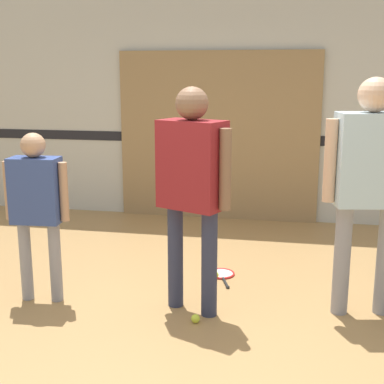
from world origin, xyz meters
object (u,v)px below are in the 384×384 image
object	(u,v)px
tennis_ball_near_instructor	(195,319)
person_student_left	(37,199)
racket_spare_on_floor	(221,274)
person_instructor	(192,177)
tennis_ball_by_spare_racket	(215,275)
person_student_right	(370,172)

from	to	relation	value
tennis_ball_near_instructor	person_student_left	bearing A→B (deg)	172.50
racket_spare_on_floor	tennis_ball_near_instructor	distance (m)	0.99
racket_spare_on_floor	tennis_ball_near_instructor	world-z (taller)	tennis_ball_near_instructor
person_instructor	racket_spare_on_floor	world-z (taller)	person_instructor
tennis_ball_near_instructor	tennis_ball_by_spare_racket	world-z (taller)	same
tennis_ball_near_instructor	tennis_ball_by_spare_racket	bearing A→B (deg)	89.36
person_instructor	person_student_left	bearing A→B (deg)	-155.32
person_student_right	racket_spare_on_floor	distance (m)	1.71
person_instructor	racket_spare_on_floor	size ratio (longest dim) A/B	3.49
person_instructor	racket_spare_on_floor	distance (m)	1.32
racket_spare_on_floor	tennis_ball_by_spare_racket	world-z (taller)	tennis_ball_by_spare_racket
racket_spare_on_floor	tennis_ball_near_instructor	bearing A→B (deg)	-22.06
tennis_ball_by_spare_racket	tennis_ball_near_instructor	bearing A→B (deg)	-90.64
tennis_ball_near_instructor	tennis_ball_by_spare_racket	size ratio (longest dim) A/B	1.00
person_student_right	racket_spare_on_floor	size ratio (longest dim) A/B	3.63
person_instructor	person_student_right	world-z (taller)	person_student_right
person_instructor	person_student_left	world-z (taller)	person_instructor
person_student_left	tennis_ball_by_spare_racket	distance (m)	1.72
person_student_right	racket_spare_on_floor	bearing A→B (deg)	-36.64
person_student_right	person_student_left	bearing A→B (deg)	-5.46
person_student_left	tennis_ball_by_spare_racket	size ratio (longest dim) A/B	20.92
person_student_left	person_student_right	distance (m)	2.57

